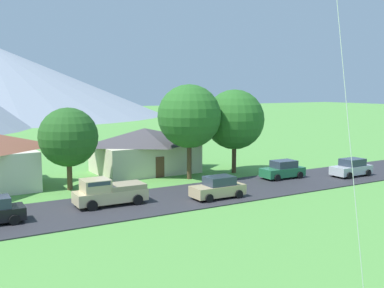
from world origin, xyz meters
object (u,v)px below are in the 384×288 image
at_px(house_leftmost, 145,149).
at_px(pickup_truck_sand_west_side, 108,192).
at_px(tree_right_of_center, 234,120).
at_px(parked_car_green_mid_east, 283,170).
at_px(parked_car_tan_west_end, 218,188).
at_px(parked_car_silver_east_end, 351,168).
at_px(tree_center, 189,116).
at_px(tree_near_left, 68,137).

bearing_deg(house_leftmost, pickup_truck_sand_west_side, -126.02).
distance_m(tree_right_of_center, parked_car_green_mid_east, 7.04).
relative_size(parked_car_tan_west_end, parked_car_silver_east_end, 1.00).
relative_size(house_leftmost, tree_right_of_center, 1.23).
distance_m(house_leftmost, tree_center, 6.87).
distance_m(house_leftmost, tree_right_of_center, 9.59).
bearing_deg(tree_right_of_center, house_leftmost, 146.19).
xyz_separation_m(tree_right_of_center, parked_car_green_mid_east, (2.03, -5.00, -4.53)).
distance_m(tree_center, parked_car_tan_west_end, 9.66).
bearing_deg(pickup_truck_sand_west_side, parked_car_green_mid_east, 3.68).
height_order(tree_right_of_center, parked_car_silver_east_end, tree_right_of_center).
distance_m(house_leftmost, parked_car_green_mid_east, 13.96).
height_order(house_leftmost, parked_car_silver_east_end, house_leftmost).
relative_size(house_leftmost, pickup_truck_sand_west_side, 1.97).
relative_size(house_leftmost, parked_car_green_mid_east, 2.43).
bearing_deg(parked_car_tan_west_end, parked_car_green_mid_east, 19.41).
bearing_deg(parked_car_silver_east_end, pickup_truck_sand_west_side, 176.59).
distance_m(tree_center, parked_car_silver_east_end, 16.48).
height_order(parked_car_tan_west_end, parked_car_green_mid_east, same).
distance_m(parked_car_tan_west_end, pickup_truck_sand_west_side, 8.38).
bearing_deg(parked_car_silver_east_end, tree_center, 152.93).
bearing_deg(pickup_truck_sand_west_side, tree_right_of_center, 21.37).
bearing_deg(pickup_truck_sand_west_side, tree_center, 29.25).
bearing_deg(tree_near_left, parked_car_silver_east_end, -18.24).
xyz_separation_m(tree_near_left, parked_car_tan_west_end, (8.93, -9.06, -3.59)).
relative_size(parked_car_green_mid_east, parked_car_silver_east_end, 1.01).
height_order(house_leftmost, pickup_truck_sand_west_side, house_leftmost).
distance_m(tree_center, parked_car_green_mid_east, 10.15).
bearing_deg(tree_center, parked_car_silver_east_end, -27.07).
distance_m(parked_car_green_mid_east, pickup_truck_sand_west_side, 17.75).
relative_size(tree_center, pickup_truck_sand_west_side, 1.69).
bearing_deg(house_leftmost, parked_car_silver_east_end, -38.27).
height_order(parked_car_tan_west_end, pickup_truck_sand_west_side, pickup_truck_sand_west_side).
xyz_separation_m(tree_near_left, pickup_truck_sand_west_side, (0.86, -6.80, -3.40)).
bearing_deg(pickup_truck_sand_west_side, parked_car_tan_west_end, -15.66).
height_order(house_leftmost, parked_car_tan_west_end, house_leftmost).
distance_m(tree_right_of_center, parked_car_tan_west_end, 12.21).
distance_m(tree_near_left, parked_car_silver_east_end, 26.58).
distance_m(parked_car_tan_west_end, parked_car_green_mid_east, 10.23).
bearing_deg(parked_car_silver_east_end, parked_car_green_mid_east, 158.17).
bearing_deg(parked_car_green_mid_east, tree_near_left, 163.04).
relative_size(tree_right_of_center, pickup_truck_sand_west_side, 1.60).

